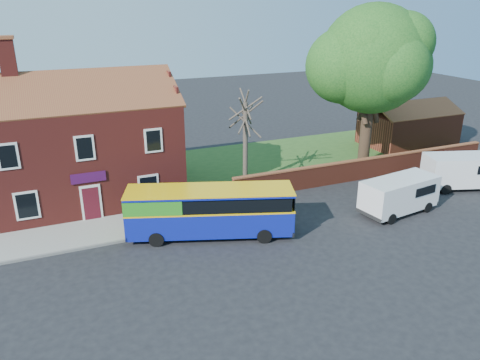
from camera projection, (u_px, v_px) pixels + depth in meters
name	position (u px, v px, depth m)	size (l,w,h in m)	color
ground	(248.00, 255.00, 24.60)	(120.00, 120.00, 0.00)	black
pavement	(97.00, 231.00, 26.96)	(18.00, 3.50, 0.12)	gray
kerb	(101.00, 245.00, 25.45)	(18.00, 0.15, 0.14)	slate
grass_strip	(324.00, 155.00, 40.54)	(26.00, 12.00, 0.04)	#426B28
shop_building	(80.00, 149.00, 30.71)	(12.30, 8.13, 10.50)	maroon
boundary_wall	(368.00, 168.00, 35.09)	(22.00, 0.38, 1.60)	maroon
outbuilding	(408.00, 127.00, 43.27)	(8.20, 5.06, 4.17)	maroon
bus	(205.00, 210.00, 26.07)	(9.49, 5.25, 2.82)	#0D1B98
van_near	(399.00, 194.00, 29.14)	(5.37, 2.76, 2.25)	white
van_far	(465.00, 170.00, 33.00)	(5.94, 3.84, 2.43)	white
large_tree	(372.00, 62.00, 35.30)	(10.26, 8.12, 12.51)	black
bare_tree	(245.00, 140.00, 32.83)	(2.48, 2.96, 6.62)	#4C4238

